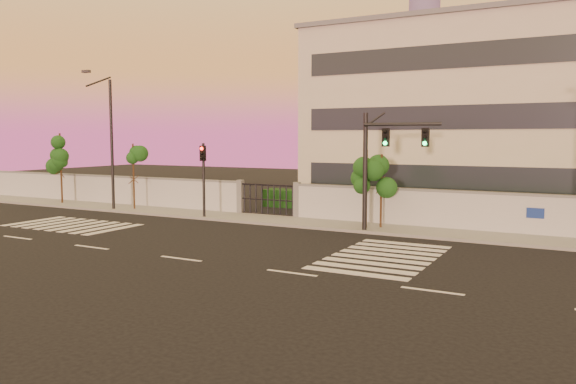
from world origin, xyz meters
name	(u,v)px	position (x,y,z in m)	size (l,w,h in m)	color
ground	(181,259)	(0.00, 0.00, 0.00)	(120.00, 120.00, 0.00)	black
sidewalk	(301,222)	(0.00, 10.50, 0.07)	(60.00, 3.00, 0.15)	gray
perimeter_wall	(314,202)	(0.10, 12.00, 1.07)	(60.00, 0.36, 2.20)	silver
hedge_row	(348,203)	(1.17, 14.74, 0.82)	(41.00, 4.25, 1.80)	#103611
institutional_building	(502,117)	(9.00, 21.99, 6.16)	(24.40, 12.40, 12.25)	beige
distant_skyscraper	(424,28)	(-65.00, 280.00, 61.98)	(16.00, 16.00, 118.00)	slate
road_markings	(206,240)	(-1.58, 3.76, 0.01)	(57.00, 7.62, 0.02)	silver
street_tree_a	(61,158)	(-19.30, 10.43, 3.36)	(1.49, 1.18, 4.56)	#382314
street_tree_b	(61,152)	(-19.20, 10.35, 3.78)	(1.60, 1.28, 5.14)	#382314
street_tree_c	(134,161)	(-12.18, 10.26, 3.27)	(1.41, 1.12, 4.44)	#382314
street_tree_d	(367,171)	(4.08, 10.03, 3.09)	(1.49, 1.19, 4.20)	#382314
street_tree_e	(382,174)	(4.72, 10.53, 2.92)	(1.42, 1.13, 3.97)	#382314
traffic_signal_main	(380,158)	(5.00, 9.32, 3.83)	(3.81, 0.76, 6.05)	black
traffic_signal_secondary	(203,171)	(-5.87, 9.37, 2.86)	(0.35, 0.34, 4.51)	black
streetlight_west	(109,137)	(-13.41, 9.41, 4.85)	(0.54, 2.16, 8.97)	black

